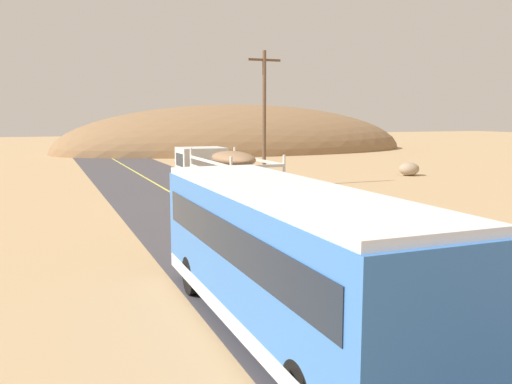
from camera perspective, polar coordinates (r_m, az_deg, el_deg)
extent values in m
plane|color=tan|center=(14.96, 8.84, -10.28)|extent=(240.00, 240.00, 0.00)
cube|color=#423F44|center=(14.96, 8.84, -10.24)|extent=(8.00, 120.00, 0.02)
cube|color=#D8CC4C|center=(14.95, 8.84, -10.20)|extent=(0.16, 117.60, 0.00)
cube|color=#264C8C|center=(13.78, 18.19, -9.16)|extent=(1.90, 4.60, 0.90)
cube|color=#264C8C|center=(13.45, 18.76, -5.85)|extent=(1.75, 3.59, 0.80)
cube|color=#192333|center=(13.44, 18.76, -5.77)|extent=(1.79, 3.22, 0.44)
cube|color=silver|center=(12.37, 24.88, -13.12)|extent=(1.86, 0.20, 0.24)
cube|color=red|center=(11.59, 22.37, -11.71)|extent=(0.16, 0.06, 0.14)
cube|color=black|center=(13.36, 18.73, -3.39)|extent=(1.42, 2.07, 0.36)
cylinder|color=black|center=(14.48, 11.94, -9.32)|extent=(0.26, 0.76, 0.76)
cylinder|color=black|center=(15.42, 17.07, -8.43)|extent=(0.26, 0.76, 0.76)
cylinder|color=black|center=(12.35, 19.47, -12.71)|extent=(0.26, 0.76, 0.76)
cylinder|color=black|center=(13.44, 24.85, -11.29)|extent=(0.26, 0.76, 0.76)
cube|color=silver|center=(30.59, -5.79, 2.64)|extent=(2.50, 2.20, 2.20)
cube|color=#192333|center=(30.55, -5.80, 3.48)|extent=(2.53, 1.54, 0.70)
cube|color=brown|center=(25.61, -2.41, -0.85)|extent=(2.50, 6.40, 0.24)
cylinder|color=silver|center=(28.09, -6.85, 2.39)|extent=(0.12, 0.12, 2.20)
cylinder|color=silver|center=(28.79, -2.27, 2.58)|extent=(0.12, 0.12, 2.20)
cylinder|color=silver|center=(22.12, -2.63, 0.92)|extent=(0.12, 0.12, 2.20)
cylinder|color=silver|center=(23.01, 2.97, 1.20)|extent=(0.12, 0.12, 2.20)
cube|color=silver|center=(25.16, -5.02, 0.25)|extent=(0.08, 6.30, 0.12)
cube|color=silver|center=(25.96, 0.10, 0.52)|extent=(0.08, 6.30, 0.12)
cube|color=silver|center=(22.61, 0.24, -0.60)|extent=(2.40, 0.08, 0.12)
cube|color=silver|center=(25.11, -5.03, 1.25)|extent=(0.08, 6.30, 0.12)
cube|color=silver|center=(25.90, 0.10, 1.49)|extent=(0.08, 6.30, 0.12)
cube|color=silver|center=(22.55, 0.24, 0.50)|extent=(2.40, 0.08, 0.12)
cube|color=silver|center=(25.06, -5.04, 2.24)|extent=(0.08, 6.30, 0.12)
cube|color=silver|center=(25.86, 0.10, 2.45)|extent=(0.08, 6.30, 0.12)
cube|color=silver|center=(22.49, 0.24, 1.61)|extent=(2.40, 0.08, 0.12)
cube|color=silver|center=(25.02, -5.05, 3.25)|extent=(0.08, 6.30, 0.12)
cube|color=silver|center=(25.82, 0.10, 3.43)|extent=(0.08, 6.30, 0.12)
cube|color=silver|center=(22.45, 0.25, 2.73)|extent=(2.40, 0.08, 0.12)
ellipsoid|color=#8C6B4C|center=(25.39, -2.44, 3.54)|extent=(1.75, 3.84, 0.70)
cylinder|color=black|center=(30.45, -7.73, 0.22)|extent=(0.32, 1.10, 1.10)
cylinder|color=black|center=(31.05, -3.82, 0.42)|extent=(0.32, 1.10, 1.10)
cylinder|color=black|center=(24.10, -3.84, -1.79)|extent=(0.32, 1.10, 1.10)
cylinder|color=black|center=(24.85, 0.95, -1.48)|extent=(0.32, 1.10, 1.10)
cube|color=#3872C6|center=(11.54, 2.72, -6.82)|extent=(2.50, 10.00, 2.70)
cube|color=white|center=(11.26, 2.77, 0.23)|extent=(2.45, 9.80, 0.16)
cube|color=#192333|center=(11.43, 2.74, -4.53)|extent=(2.54, 9.20, 0.80)
cube|color=silver|center=(11.89, 2.69, -12.18)|extent=(2.53, 9.80, 0.36)
cylinder|color=black|center=(14.46, -6.76, -8.72)|extent=(0.30, 1.00, 1.00)
cylinder|color=black|center=(15.15, 1.37, -7.89)|extent=(0.30, 1.00, 1.00)
cylinder|color=black|center=(9.89, 17.07, -17.20)|extent=(0.30, 1.00, 1.00)
cylinder|color=brown|center=(35.30, 0.87, 7.61)|extent=(0.24, 0.24, 8.82)
cube|color=brown|center=(35.48, 0.89, 13.77)|extent=(2.20, 0.14, 0.14)
ellipsoid|color=gray|center=(44.30, 15.86, 2.35)|extent=(1.65, 1.41, 1.04)
ellipsoid|color=olive|center=(73.46, -1.77, 4.39)|extent=(48.78, 23.30, 12.39)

